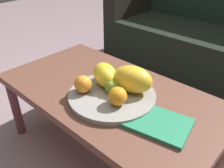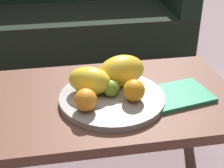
{
  "view_description": "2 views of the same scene",
  "coord_description": "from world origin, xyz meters",
  "px_view_note": "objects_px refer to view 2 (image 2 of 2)",
  "views": [
    {
      "loc": [
        0.67,
        -0.7,
        1.04
      ],
      "look_at": [
        0.06,
        -0.04,
        0.49
      ],
      "focal_mm": 38.12,
      "sensor_mm": 36.0,
      "label": 1
    },
    {
      "loc": [
        -0.13,
        -1.09,
        1.09
      ],
      "look_at": [
        0.06,
        -0.04,
        0.49
      ],
      "focal_mm": 53.47,
      "sensor_mm": 36.0,
      "label": 2
    }
  ],
  "objects_px": {
    "couch": "(68,21)",
    "melon_smaller_beside": "(122,71)",
    "banana_bunch": "(105,80)",
    "magazine": "(177,95)",
    "apple_front": "(111,88)",
    "coffee_table": "(96,107)",
    "orange_left": "(86,100)",
    "orange_front": "(134,91)",
    "fruit_bowl": "(112,98)",
    "melon_large_front": "(90,81)"
  },
  "relations": [
    {
      "from": "coffee_table",
      "to": "orange_front",
      "type": "bearing_deg",
      "value": -31.96
    },
    {
      "from": "fruit_bowl",
      "to": "banana_bunch",
      "type": "bearing_deg",
      "value": 101.65
    },
    {
      "from": "couch",
      "to": "melon_large_front",
      "type": "distance_m",
      "value": 1.29
    },
    {
      "from": "melon_large_front",
      "to": "apple_front",
      "type": "relative_size",
      "value": 2.56
    },
    {
      "from": "fruit_bowl",
      "to": "apple_front",
      "type": "relative_size",
      "value": 6.26
    },
    {
      "from": "coffee_table",
      "to": "fruit_bowl",
      "type": "xyz_separation_m",
      "value": [
        0.06,
        -0.04,
        0.06
      ]
    },
    {
      "from": "melon_smaller_beside",
      "to": "banana_bunch",
      "type": "bearing_deg",
      "value": -177.98
    },
    {
      "from": "fruit_bowl",
      "to": "banana_bunch",
      "type": "xyz_separation_m",
      "value": [
        -0.02,
        0.08,
        0.04
      ]
    },
    {
      "from": "banana_bunch",
      "to": "magazine",
      "type": "height_order",
      "value": "banana_bunch"
    },
    {
      "from": "coffee_table",
      "to": "apple_front",
      "type": "distance_m",
      "value": 0.12
    },
    {
      "from": "melon_smaller_beside",
      "to": "apple_front",
      "type": "height_order",
      "value": "melon_smaller_beside"
    },
    {
      "from": "melon_large_front",
      "to": "melon_smaller_beside",
      "type": "height_order",
      "value": "melon_smaller_beside"
    },
    {
      "from": "coffee_table",
      "to": "banana_bunch",
      "type": "height_order",
      "value": "banana_bunch"
    },
    {
      "from": "magazine",
      "to": "apple_front",
      "type": "bearing_deg",
      "value": 165.29
    },
    {
      "from": "apple_front",
      "to": "banana_bunch",
      "type": "height_order",
      "value": "apple_front"
    },
    {
      "from": "fruit_bowl",
      "to": "orange_left",
      "type": "relative_size",
      "value": 4.95
    },
    {
      "from": "couch",
      "to": "melon_smaller_beside",
      "type": "height_order",
      "value": "couch"
    },
    {
      "from": "orange_left",
      "to": "banana_bunch",
      "type": "height_order",
      "value": "orange_left"
    },
    {
      "from": "coffee_table",
      "to": "melon_smaller_beside",
      "type": "height_order",
      "value": "melon_smaller_beside"
    },
    {
      "from": "orange_left",
      "to": "apple_front",
      "type": "relative_size",
      "value": 1.26
    },
    {
      "from": "fruit_bowl",
      "to": "melon_smaller_beside",
      "type": "bearing_deg",
      "value": 57.21
    },
    {
      "from": "coffee_table",
      "to": "magazine",
      "type": "bearing_deg",
      "value": -8.8
    },
    {
      "from": "couch",
      "to": "fruit_bowl",
      "type": "distance_m",
      "value": 1.32
    },
    {
      "from": "orange_front",
      "to": "apple_front",
      "type": "xyz_separation_m",
      "value": [
        -0.08,
        0.05,
        -0.01
      ]
    },
    {
      "from": "coffee_table",
      "to": "fruit_bowl",
      "type": "height_order",
      "value": "fruit_bowl"
    },
    {
      "from": "couch",
      "to": "orange_left",
      "type": "height_order",
      "value": "couch"
    },
    {
      "from": "orange_left",
      "to": "apple_front",
      "type": "xyz_separation_m",
      "value": [
        0.1,
        0.08,
        -0.01
      ]
    },
    {
      "from": "apple_front",
      "to": "coffee_table",
      "type": "bearing_deg",
      "value": 147.67
    },
    {
      "from": "apple_front",
      "to": "banana_bunch",
      "type": "bearing_deg",
      "value": 99.48
    },
    {
      "from": "orange_front",
      "to": "orange_left",
      "type": "bearing_deg",
      "value": -169.45
    },
    {
      "from": "melon_large_front",
      "to": "melon_smaller_beside",
      "type": "relative_size",
      "value": 0.87
    },
    {
      "from": "coffee_table",
      "to": "couch",
      "type": "height_order",
      "value": "couch"
    },
    {
      "from": "couch",
      "to": "fruit_bowl",
      "type": "bearing_deg",
      "value": -85.54
    },
    {
      "from": "melon_large_front",
      "to": "orange_left",
      "type": "relative_size",
      "value": 2.02
    },
    {
      "from": "orange_front",
      "to": "magazine",
      "type": "distance_m",
      "value": 0.19
    },
    {
      "from": "orange_left",
      "to": "banana_bunch",
      "type": "distance_m",
      "value": 0.18
    },
    {
      "from": "melon_large_front",
      "to": "banana_bunch",
      "type": "height_order",
      "value": "melon_large_front"
    },
    {
      "from": "fruit_bowl",
      "to": "apple_front",
      "type": "distance_m",
      "value": 0.04
    },
    {
      "from": "couch",
      "to": "banana_bunch",
      "type": "relative_size",
      "value": 11.13
    },
    {
      "from": "fruit_bowl",
      "to": "orange_front",
      "type": "xyz_separation_m",
      "value": [
        0.07,
        -0.04,
        0.05
      ]
    },
    {
      "from": "melon_smaller_beside",
      "to": "apple_front",
      "type": "distance_m",
      "value": 0.1
    },
    {
      "from": "fruit_bowl",
      "to": "melon_smaller_beside",
      "type": "relative_size",
      "value": 2.14
    },
    {
      "from": "couch",
      "to": "orange_front",
      "type": "relative_size",
      "value": 20.88
    },
    {
      "from": "melon_smaller_beside",
      "to": "apple_front",
      "type": "relative_size",
      "value": 2.93
    },
    {
      "from": "couch",
      "to": "magazine",
      "type": "bearing_deg",
      "value": -74.88
    },
    {
      "from": "coffee_table",
      "to": "magazine",
      "type": "xyz_separation_m",
      "value": [
        0.31,
        -0.05,
        0.05
      ]
    },
    {
      "from": "orange_left",
      "to": "banana_bunch",
      "type": "bearing_deg",
      "value": 60.01
    },
    {
      "from": "coffee_table",
      "to": "melon_smaller_beside",
      "type": "distance_m",
      "value": 0.18
    },
    {
      "from": "fruit_bowl",
      "to": "orange_left",
      "type": "distance_m",
      "value": 0.14
    },
    {
      "from": "orange_left",
      "to": "apple_front",
      "type": "bearing_deg",
      "value": 38.09
    }
  ]
}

